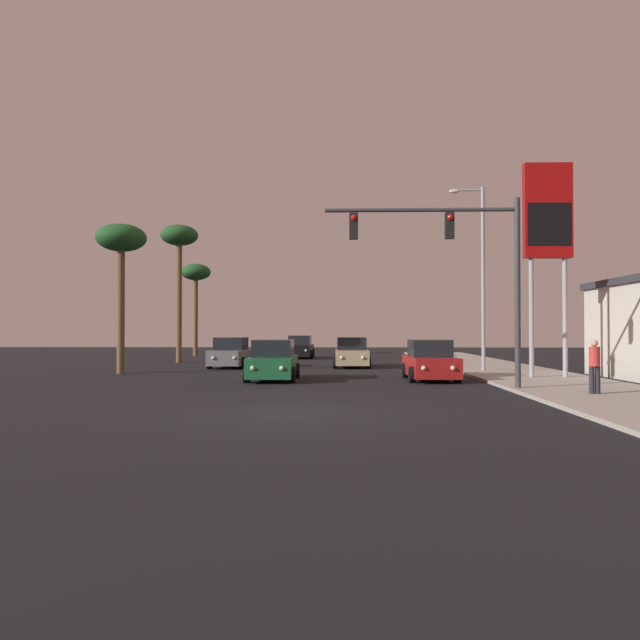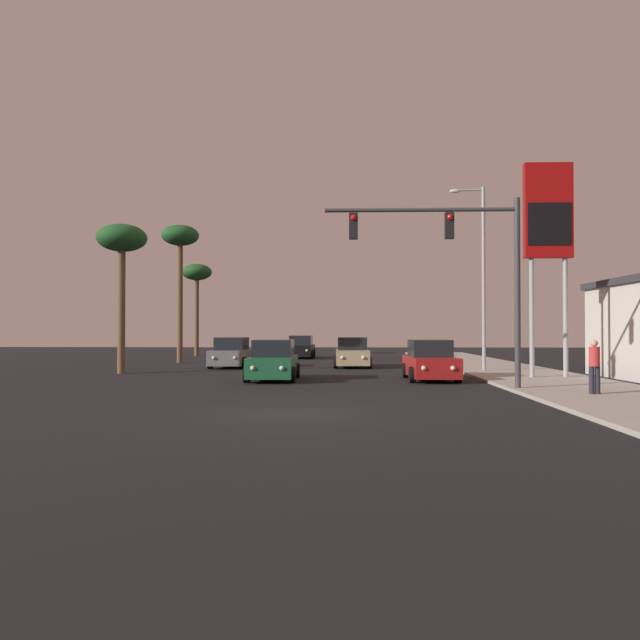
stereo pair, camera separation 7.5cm
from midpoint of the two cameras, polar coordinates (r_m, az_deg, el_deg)
name	(u,v)px [view 1 (the left image)]	position (r m, az deg, el deg)	size (l,w,h in m)	color
ground_plane	(291,413)	(15.79, -2.78, -8.51)	(120.00, 120.00, 0.00)	black
sidewalk_right	(543,380)	(26.98, 19.66, -5.18)	(5.00, 60.00, 0.12)	#9E998E
car_green	(273,362)	(26.10, -4.39, -3.83)	(2.04, 4.31, 1.68)	#195933
car_black	(300,348)	(46.50, -1.88, -2.56)	(2.04, 4.34, 1.68)	black
car_tan	(351,354)	(35.18, 2.84, -3.09)	(2.04, 4.32, 1.68)	tan
car_red	(430,362)	(26.42, 9.95, -3.79)	(2.04, 4.33, 1.68)	maroon
car_grey	(231,354)	(35.19, -8.22, -3.08)	(2.04, 4.34, 1.68)	slate
traffic_light_mast	(462,254)	(22.01, 12.79, 5.90)	(6.68, 0.36, 6.50)	#38383D
street_lamp	(480,268)	(31.63, 14.39, 4.60)	(1.74, 0.24, 9.00)	#99999E
gas_station_sign	(548,223)	(28.22, 20.03, 8.37)	(2.00, 0.42, 9.00)	#99999E
pedestrian_on_sidewalk	(595,364)	(21.02, 23.71, -3.71)	(0.34, 0.32, 1.67)	#23232D
palm_tree_mid	(179,243)	(41.30, -12.79, 6.88)	(2.40, 2.40, 8.84)	brown
palm_tree_near	(121,245)	(31.69, -17.78, 6.59)	(2.40, 2.40, 7.19)	brown
palm_tree_far	(196,276)	(51.11, -11.34, 3.93)	(2.40, 2.40, 7.41)	brown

